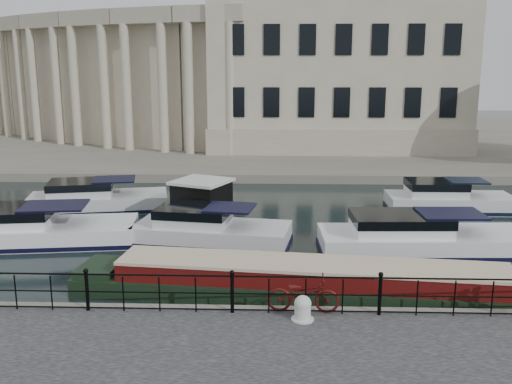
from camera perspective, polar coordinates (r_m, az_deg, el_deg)
ground_plane at (r=18.27m, az=-1.82°, el=-10.59°), size 160.00×160.00×0.00m
far_bank at (r=56.20m, az=0.83°, el=5.42°), size 120.00×42.00×0.55m
railing at (r=15.73m, az=-2.40°, el=-9.77°), size 24.14×0.14×1.22m
civic_building at (r=51.52m, az=-0.39°, el=12.32°), size 53.55×31.84×16.85m
bicycle at (r=15.86m, az=4.75°, el=-10.13°), size 2.00×0.77×1.04m
mooring_bollard at (r=15.46m, az=4.69°, el=-11.54°), size 0.61×0.61×0.68m
narrowboat at (r=18.19m, az=5.54°, el=-9.50°), size 15.35×3.66×1.56m
harbour_hut at (r=26.19m, az=-5.41°, el=-1.28°), size 3.92×3.65×2.19m
cabin_cruisers at (r=25.20m, az=-2.91°, el=-3.17°), size 26.50×9.78×1.99m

